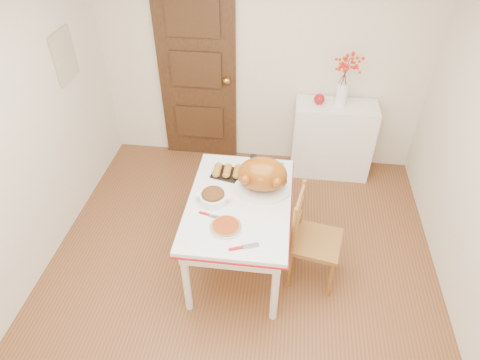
# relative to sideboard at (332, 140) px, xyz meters

# --- Properties ---
(floor) EXTENTS (3.50, 4.00, 0.00)m
(floor) POSITION_rel_sideboard_xyz_m (-0.83, -1.78, -0.43)
(floor) COLOR brown
(floor) RESTS_ON ground
(wall_back) EXTENTS (3.50, 0.00, 2.50)m
(wall_back) POSITION_rel_sideboard_xyz_m (-0.83, 0.22, 0.82)
(wall_back) COLOR beige
(wall_back) RESTS_ON ground
(door_back) EXTENTS (0.85, 0.06, 2.06)m
(door_back) POSITION_rel_sideboard_xyz_m (-1.53, 0.19, 0.60)
(door_back) COLOR black
(door_back) RESTS_ON ground
(photo_board) EXTENTS (0.03, 0.35, 0.45)m
(photo_board) POSITION_rel_sideboard_xyz_m (-2.56, -0.58, 1.07)
(photo_board) COLOR beige
(photo_board) RESTS_ON ground
(sideboard) EXTENTS (0.86, 0.38, 0.86)m
(sideboard) POSITION_rel_sideboard_xyz_m (0.00, 0.00, 0.00)
(sideboard) COLOR white
(sideboard) RESTS_ON floor
(kitchen_table) EXTENTS (0.85, 1.24, 0.74)m
(kitchen_table) POSITION_rel_sideboard_xyz_m (-0.85, -1.49, -0.06)
(kitchen_table) COLOR white
(kitchen_table) RESTS_ON floor
(chair_oak) EXTENTS (0.47, 0.47, 0.91)m
(chair_oak) POSITION_rel_sideboard_xyz_m (-0.20, -1.56, 0.02)
(chair_oak) COLOR #A36A2B
(chair_oak) RESTS_ON floor
(berry_vase) EXTENTS (0.27, 0.27, 0.52)m
(berry_vase) POSITION_rel_sideboard_xyz_m (0.02, 0.00, 0.69)
(berry_vase) COLOR white
(berry_vase) RESTS_ON sideboard
(apple) EXTENTS (0.11, 0.11, 0.11)m
(apple) POSITION_rel_sideboard_xyz_m (-0.20, 0.00, 0.49)
(apple) COLOR #A20F13
(apple) RESTS_ON sideboard
(turkey_platter) EXTENTS (0.56, 0.50, 0.30)m
(turkey_platter) POSITION_rel_sideboard_xyz_m (-0.68, -1.32, 0.46)
(turkey_platter) COLOR #985014
(turkey_platter) RESTS_ON kitchen_table
(pumpkin_pie) EXTENTS (0.29, 0.29, 0.05)m
(pumpkin_pie) POSITION_rel_sideboard_xyz_m (-0.91, -1.81, 0.34)
(pumpkin_pie) COLOR #8F3210
(pumpkin_pie) RESTS_ON kitchen_table
(stuffing_dish) EXTENTS (0.31, 0.26, 0.11)m
(stuffing_dish) POSITION_rel_sideboard_xyz_m (-1.05, -1.52, 0.36)
(stuffing_dish) COLOR #553313
(stuffing_dish) RESTS_ON kitchen_table
(rolls_tray) EXTENTS (0.29, 0.25, 0.07)m
(rolls_tray) POSITION_rel_sideboard_xyz_m (-0.99, -1.15, 0.34)
(rolls_tray) COLOR #A4651A
(rolls_tray) RESTS_ON kitchen_table
(pie_server) EXTENTS (0.23, 0.14, 0.01)m
(pie_server) POSITION_rel_sideboard_xyz_m (-0.75, -1.98, 0.32)
(pie_server) COLOR silver
(pie_server) RESTS_ON kitchen_table
(carving_knife) EXTENTS (0.24, 0.11, 0.01)m
(carving_knife) POSITION_rel_sideboard_xyz_m (-1.03, -1.69, 0.32)
(carving_knife) COLOR silver
(carving_knife) RESTS_ON kitchen_table
(drinking_glass) EXTENTS (0.07, 0.07, 0.12)m
(drinking_glass) POSITION_rel_sideboard_xyz_m (-0.79, -1.02, 0.37)
(drinking_glass) COLOR white
(drinking_glass) RESTS_ON kitchen_table
(shaker_pair) EXTENTS (0.10, 0.06, 0.09)m
(shaker_pair) POSITION_rel_sideboard_xyz_m (-0.56, -1.06, 0.36)
(shaker_pair) COLOR white
(shaker_pair) RESTS_ON kitchen_table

